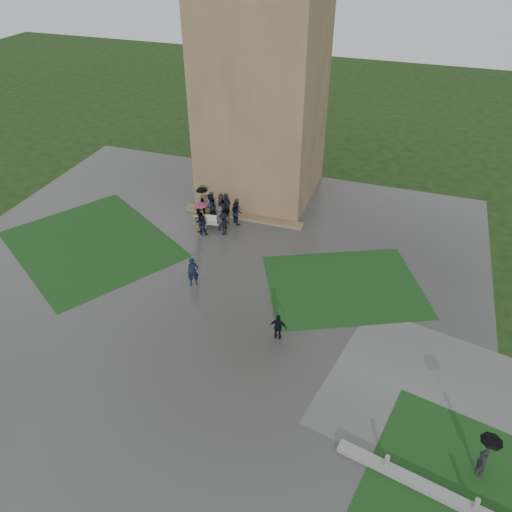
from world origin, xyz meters
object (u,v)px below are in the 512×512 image
(bench, at_px, (215,222))
(pedestrian_mid, at_px, (193,272))
(pedestrian_near, at_px, (278,327))
(pedestrian_path, at_px, (486,454))
(tower, at_px, (263,76))

(bench, bearing_deg, pedestrian_mid, -89.11)
(pedestrian_mid, bearing_deg, pedestrian_near, -56.63)
(pedestrian_near, height_order, pedestrian_path, pedestrian_path)
(bench, bearing_deg, pedestrian_path, -48.95)
(pedestrian_mid, distance_m, pedestrian_near, 6.72)
(bench, distance_m, pedestrian_near, 11.66)
(pedestrian_near, distance_m, pedestrian_path, 10.93)
(tower, relative_size, pedestrian_near, 11.50)
(tower, relative_size, bench, 10.24)
(pedestrian_path, bearing_deg, bench, 141.11)
(tower, relative_size, pedestrian_path, 7.61)
(tower, xyz_separation_m, bench, (-1.33, -6.44, -8.48))
(tower, xyz_separation_m, pedestrian_mid, (-0.11, -12.73, -8.06))
(bench, xyz_separation_m, pedestrian_path, (17.15, -13.84, 0.77))
(pedestrian_mid, height_order, pedestrian_near, pedestrian_mid)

